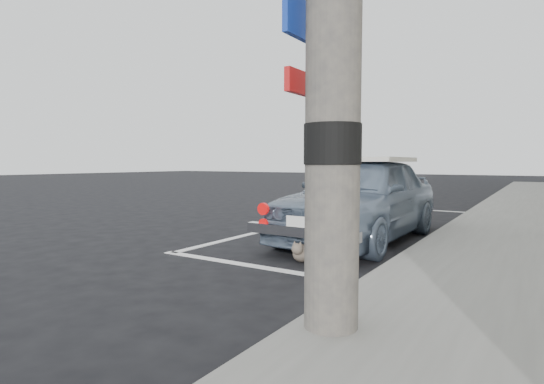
# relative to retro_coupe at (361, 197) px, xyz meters

# --- Properties ---
(ground) EXTENTS (80.00, 80.00, 0.00)m
(ground) POSITION_rel_retro_coupe_xyz_m (-0.81, -1.77, -0.66)
(ground) COLOR black
(ground) RESTS_ON ground
(pline_rear) EXTENTS (3.00, 0.12, 0.01)m
(pline_rear) POSITION_rel_retro_coupe_xyz_m (-0.31, -2.27, -0.66)
(pline_rear) COLOR silver
(pline_rear) RESTS_ON ground
(pline_front) EXTENTS (3.00, 0.12, 0.01)m
(pline_front) POSITION_rel_retro_coupe_xyz_m (-0.31, 4.73, -0.66)
(pline_front) COLOR silver
(pline_front) RESTS_ON ground
(pline_side) EXTENTS (0.12, 7.00, 0.01)m
(pline_side) POSITION_rel_retro_coupe_xyz_m (-1.71, 1.23, -0.66)
(pline_side) COLOR silver
(pline_side) RESTS_ON ground
(retro_coupe) EXTENTS (1.59, 3.86, 1.31)m
(retro_coupe) POSITION_rel_retro_coupe_xyz_m (0.00, 0.00, 0.00)
(retro_coupe) COLOR slate
(retro_coupe) RESTS_ON ground
(cat) EXTENTS (0.24, 0.52, 0.28)m
(cat) POSITION_rel_retro_coupe_xyz_m (-0.04, -1.78, -0.53)
(cat) COLOR brown
(cat) RESTS_ON ground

